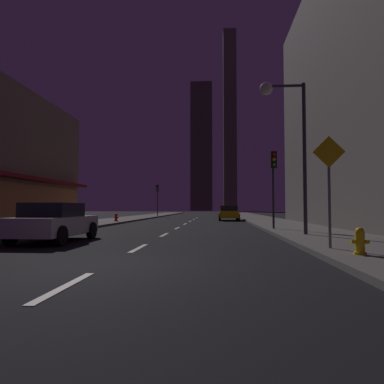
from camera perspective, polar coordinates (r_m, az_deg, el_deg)
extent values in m
cube|color=black|center=(39.53, 0.62, -4.51)|extent=(78.00, 136.00, 0.10)
cube|color=#605E59|center=(39.71, 10.78, -4.27)|extent=(4.00, 76.00, 0.15)
cube|color=#605E59|center=(40.56, -9.33, -4.25)|extent=(4.00, 76.00, 0.15)
cube|color=silver|center=(6.09, -20.34, -14.54)|extent=(0.16, 2.20, 0.01)
cube|color=silver|center=(10.98, -8.87, -9.24)|extent=(0.16, 2.20, 0.01)
cube|color=silver|center=(16.07, -4.65, -7.13)|extent=(0.16, 2.20, 0.01)
cube|color=silver|center=(21.21, -2.49, -6.03)|extent=(0.16, 2.20, 0.01)
cube|color=silver|center=(26.37, -1.17, -5.35)|extent=(0.16, 2.20, 0.01)
cube|color=silver|center=(31.55, -0.29, -4.90)|extent=(0.16, 2.20, 0.01)
cube|color=silver|center=(36.73, 0.34, -4.57)|extent=(0.16, 2.20, 0.01)
cube|color=silver|center=(41.92, 0.82, -4.32)|extent=(0.16, 2.20, 0.01)
cube|color=maroon|center=(20.06, -29.31, 2.66)|extent=(0.90, 21.12, 0.20)
cube|color=#4C4839|center=(133.53, 1.62, 7.45)|extent=(8.16, 8.12, 49.01)
cube|color=#625D4A|center=(147.11, 6.31, 11.72)|extent=(5.33, 7.96, 75.13)
cube|color=silver|center=(13.86, -21.81, -5.16)|extent=(1.80, 4.20, 0.65)
cube|color=black|center=(13.67, -22.14, -2.85)|extent=(1.64, 2.00, 0.55)
cylinder|color=black|center=(15.52, -22.49, -5.87)|extent=(0.22, 0.68, 0.68)
cylinder|color=black|center=(14.82, -16.36, -6.13)|extent=(0.22, 0.68, 0.68)
cylinder|color=black|center=(13.08, -28.03, -6.42)|extent=(0.22, 0.68, 0.68)
cylinder|color=black|center=(12.24, -20.99, -6.84)|extent=(0.22, 0.68, 0.68)
sphere|color=white|center=(15.95, -20.35, -4.64)|extent=(0.18, 0.18, 0.18)
sphere|color=white|center=(15.52, -16.65, -4.76)|extent=(0.18, 0.18, 0.18)
cube|color=gold|center=(33.79, 6.13, -3.69)|extent=(1.80, 4.20, 0.65)
cube|color=black|center=(33.58, 6.14, -2.75)|extent=(1.64, 2.00, 0.55)
cylinder|color=black|center=(35.18, 4.62, -4.10)|extent=(0.22, 0.68, 0.68)
cylinder|color=black|center=(35.23, 7.49, -4.09)|extent=(0.22, 0.68, 0.68)
cylinder|color=black|center=(32.38, 4.66, -4.24)|extent=(0.22, 0.68, 0.68)
cylinder|color=black|center=(32.44, 7.78, -4.22)|extent=(0.22, 0.68, 0.68)
sphere|color=white|center=(35.82, 5.14, -3.55)|extent=(0.18, 0.18, 0.18)
sphere|color=white|center=(35.86, 6.90, -3.54)|extent=(0.18, 0.18, 0.18)
cylinder|color=yellow|center=(9.30, 26.16, -7.62)|extent=(0.22, 0.22, 0.55)
sphere|color=yellow|center=(9.28, 26.13, -5.93)|extent=(0.21, 0.21, 0.21)
cylinder|color=yellow|center=(9.33, 26.19, -9.12)|extent=(0.30, 0.30, 0.06)
cylinder|color=yellow|center=(9.24, 25.23, -7.50)|extent=(0.10, 0.10, 0.10)
cylinder|color=yellow|center=(9.36, 27.08, -7.40)|extent=(0.10, 0.10, 0.10)
cylinder|color=red|center=(29.13, -12.52, -4.20)|extent=(0.22, 0.22, 0.55)
sphere|color=red|center=(29.12, -12.52, -3.66)|extent=(0.21, 0.21, 0.21)
cylinder|color=red|center=(29.14, -12.53, -4.69)|extent=(0.30, 0.30, 0.06)
cylinder|color=red|center=(29.17, -12.82, -4.14)|extent=(0.10, 0.10, 0.10)
cylinder|color=red|center=(29.08, -12.22, -4.16)|extent=(0.10, 0.10, 0.10)
cylinder|color=#2D2D2D|center=(19.07, 13.37, 0.40)|extent=(0.12, 0.12, 4.20)
cube|color=black|center=(19.02, 13.42, 5.25)|extent=(0.32, 0.24, 0.90)
sphere|color=red|center=(18.93, 13.47, 6.14)|extent=(0.18, 0.18, 0.18)
sphere|color=#F2B20C|center=(18.89, 13.48, 5.30)|extent=(0.18, 0.18, 0.18)
sphere|color=#19D833|center=(18.86, 13.49, 4.46)|extent=(0.18, 0.18, 0.18)
cylinder|color=#2D2D2D|center=(46.10, -5.76, -1.36)|extent=(0.12, 0.12, 4.20)
cube|color=black|center=(45.96, -5.80, 0.64)|extent=(0.32, 0.24, 0.90)
sphere|color=red|center=(45.85, -5.82, 1.00)|extent=(0.18, 0.18, 0.18)
sphere|color=#F2B20C|center=(45.84, -5.82, 0.65)|extent=(0.18, 0.18, 0.18)
sphere|color=#19D833|center=(45.82, -5.83, 0.30)|extent=(0.18, 0.18, 0.18)
cylinder|color=#38383D|center=(15.48, 18.23, 5.41)|extent=(0.16, 0.16, 6.50)
cylinder|color=#38383D|center=(16.05, 15.17, 16.67)|extent=(1.60, 0.12, 0.12)
sphere|color=#FCF7CC|center=(15.89, 12.22, 16.45)|extent=(0.56, 0.56, 0.56)
cylinder|color=slate|center=(10.35, 21.90, -2.03)|extent=(0.08, 0.08, 2.40)
cube|color=yellow|center=(10.44, 21.81, 6.23)|extent=(0.91, 0.03, 0.91)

